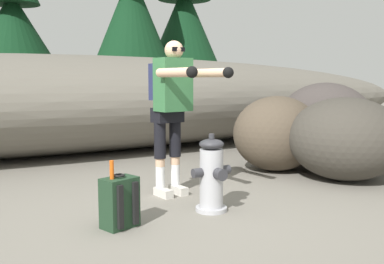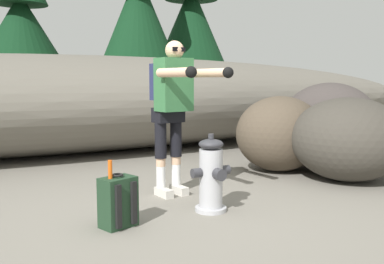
% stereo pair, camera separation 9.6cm
% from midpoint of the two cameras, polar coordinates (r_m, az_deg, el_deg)
% --- Properties ---
extents(ground_plane, '(56.00, 56.00, 0.04)m').
position_cam_midpoint_polar(ground_plane, '(4.34, -1.39, -10.53)').
color(ground_plane, slate).
extents(dirt_embankment, '(16.58, 3.20, 1.71)m').
position_cam_midpoint_polar(dirt_embankment, '(8.01, -14.54, 3.64)').
color(dirt_embankment, '#666056').
rests_on(dirt_embankment, ground_plane).
extents(fire_hydrant, '(0.41, 0.36, 0.76)m').
position_cam_midpoint_polar(fire_hydrant, '(4.24, 3.16, -5.77)').
color(fire_hydrant, '#B2B2B7').
rests_on(fire_hydrant, ground_plane).
extents(utility_worker, '(0.61, 1.01, 1.69)m').
position_cam_midpoint_polar(utility_worker, '(4.70, -1.93, 4.33)').
color(utility_worker, beige).
rests_on(utility_worker, ground_plane).
extents(spare_backpack, '(0.35, 0.34, 0.47)m').
position_cam_midpoint_polar(spare_backpack, '(3.88, -9.01, -9.09)').
color(spare_backpack, '#1E3823').
rests_on(spare_backpack, ground_plane).
extents(boulder_large, '(1.89, 1.92, 1.06)m').
position_cam_midpoint_polar(boulder_large, '(5.87, 20.24, -0.88)').
color(boulder_large, '#3D3932').
rests_on(boulder_large, ground_plane).
extents(boulder_mid, '(1.84, 1.84, 1.23)m').
position_cam_midpoint_polar(boulder_mid, '(7.08, 17.89, 1.19)').
color(boulder_mid, '#413A37').
rests_on(boulder_mid, ground_plane).
extents(boulder_small, '(1.27, 1.15, 1.05)m').
position_cam_midpoint_polar(boulder_small, '(6.22, 11.86, -0.21)').
color(boulder_small, '#4C4133').
rests_on(boulder_small, ground_plane).
extents(pine_tree_center, '(2.73, 2.73, 5.67)m').
position_cam_midpoint_polar(pine_tree_center, '(15.81, -21.37, 14.06)').
color(pine_tree_center, '#47331E').
rests_on(pine_tree_center, ground_plane).
extents(pine_tree_right, '(2.57, 2.57, 6.55)m').
position_cam_midpoint_polar(pine_tree_right, '(13.58, -6.84, 16.45)').
color(pine_tree_right, '#47331E').
rests_on(pine_tree_right, ground_plane).
extents(pine_tree_far_right, '(2.82, 2.82, 6.69)m').
position_cam_midpoint_polar(pine_tree_far_right, '(15.49, 0.09, 15.26)').
color(pine_tree_far_right, '#47331E').
rests_on(pine_tree_far_right, ground_plane).
extents(survey_stake, '(0.04, 0.04, 0.60)m').
position_cam_midpoint_polar(survey_stake, '(3.82, -9.88, -8.09)').
color(survey_stake, '#E55914').
rests_on(survey_stake, ground_plane).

